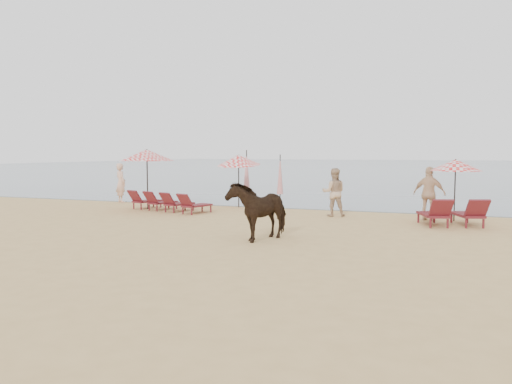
% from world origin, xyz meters
% --- Properties ---
extents(ground, '(120.00, 120.00, 0.00)m').
position_xyz_m(ground, '(0.00, 0.00, 0.00)').
color(ground, tan).
rests_on(ground, ground).
extents(sea, '(160.00, 140.00, 0.06)m').
position_xyz_m(sea, '(0.00, 80.00, 0.00)').
color(sea, '#51606B').
rests_on(sea, ground).
extents(lounger_cluster_left, '(3.76, 2.40, 0.55)m').
position_xyz_m(lounger_cluster_left, '(-4.77, 7.46, 0.38)').
color(lounger_cluster_left, maroon).
rests_on(lounger_cluster_left, ground).
extents(lounger_cluster_right, '(2.24, 2.20, 0.64)m').
position_xyz_m(lounger_cluster_right, '(6.03, 6.98, 0.44)').
color(lounger_cluster_right, maroon).
rests_on(lounger_cluster_right, ground).
extents(umbrella_open_left_a, '(2.22, 2.22, 2.53)m').
position_xyz_m(umbrella_open_left_a, '(-5.93, 7.81, 2.27)').
color(umbrella_open_left_a, black).
rests_on(umbrella_open_left_a, ground).
extents(umbrella_open_left_b, '(1.86, 1.90, 2.38)m').
position_xyz_m(umbrella_open_left_b, '(-2.59, 9.79, 2.06)').
color(umbrella_open_left_b, black).
rests_on(umbrella_open_left_b, ground).
extents(umbrella_open_right, '(1.77, 1.77, 2.16)m').
position_xyz_m(umbrella_open_right, '(6.12, 8.41, 1.95)').
color(umbrella_open_right, black).
rests_on(umbrella_open_right, ground).
extents(umbrella_closed_left, '(0.30, 0.30, 2.50)m').
position_xyz_m(umbrella_closed_left, '(-3.05, 11.90, 1.54)').
color(umbrella_closed_left, black).
rests_on(umbrella_closed_left, ground).
extents(umbrella_closed_right, '(0.28, 0.28, 2.30)m').
position_xyz_m(umbrella_closed_right, '(-0.97, 10.63, 1.41)').
color(umbrella_closed_right, black).
rests_on(umbrella_closed_right, ground).
extents(cow, '(1.43, 2.09, 1.62)m').
position_xyz_m(cow, '(0.97, 2.63, 0.81)').
color(cow, black).
rests_on(cow, ground).
extents(beachgoer_left, '(0.82, 0.74, 1.87)m').
position_xyz_m(beachgoer_left, '(-8.68, 9.80, 0.94)').
color(beachgoer_left, '#DEA68A').
rests_on(beachgoer_left, ground).
extents(beachgoer_right_a, '(1.02, 0.88, 1.81)m').
position_xyz_m(beachgoer_right_a, '(1.91, 8.24, 0.90)').
color(beachgoer_right_a, tan).
rests_on(beachgoer_right_a, ground).
extents(beachgoer_right_b, '(1.20, 0.75, 1.90)m').
position_xyz_m(beachgoer_right_b, '(5.28, 8.21, 0.95)').
color(beachgoer_right_b, '#DAB088').
rests_on(beachgoer_right_b, ground).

